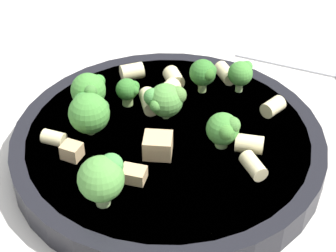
# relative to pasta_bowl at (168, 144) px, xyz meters

# --- Properties ---
(ground_plane) EXTENTS (2.00, 2.00, 0.00)m
(ground_plane) POSITION_rel_pasta_bowl_xyz_m (0.00, 0.00, -0.02)
(ground_plane) COLOR beige
(pasta_bowl) EXTENTS (0.30, 0.30, 0.03)m
(pasta_bowl) POSITION_rel_pasta_bowl_xyz_m (0.00, 0.00, 0.00)
(pasta_bowl) COLOR black
(pasta_bowl) RESTS_ON ground_plane
(broccoli_floret_0) EXTENTS (0.03, 0.03, 0.03)m
(broccoli_floret_0) POSITION_rel_pasta_bowl_xyz_m (-0.05, -0.09, 0.03)
(broccoli_floret_0) COLOR #9EC175
(broccoli_floret_0) RESTS_ON pasta_bowl
(broccoli_floret_1) EXTENTS (0.03, 0.03, 0.03)m
(broccoli_floret_1) POSITION_rel_pasta_bowl_xyz_m (-0.05, -0.00, 0.03)
(broccoli_floret_1) COLOR #84AD60
(broccoli_floret_1) RESTS_ON pasta_bowl
(broccoli_floret_2) EXTENTS (0.04, 0.04, 0.05)m
(broccoli_floret_2) POSITION_rel_pasta_bowl_xyz_m (0.02, 0.10, 0.04)
(broccoli_floret_2) COLOR #9EC175
(broccoli_floret_2) RESTS_ON pasta_bowl
(broccoli_floret_3) EXTENTS (0.03, 0.04, 0.04)m
(broccoli_floret_3) POSITION_rel_pasta_bowl_xyz_m (0.08, -0.01, 0.04)
(broccoli_floret_3) COLOR #9EC175
(broccoli_floret_3) RESTS_ON pasta_bowl
(broccoli_floret_4) EXTENTS (0.03, 0.03, 0.04)m
(broccoli_floret_4) POSITION_rel_pasta_bowl_xyz_m (-0.01, -0.08, 0.03)
(broccoli_floret_4) COLOR #93B766
(broccoli_floret_4) RESTS_ON pasta_bowl
(broccoli_floret_5) EXTENTS (0.02, 0.02, 0.03)m
(broccoli_floret_5) POSITION_rel_pasta_bowl_xyz_m (0.05, -0.03, 0.03)
(broccoli_floret_5) COLOR #93B766
(broccoli_floret_5) RESTS_ON pasta_bowl
(broccoli_floret_6) EXTENTS (0.04, 0.04, 0.04)m
(broccoli_floret_6) POSITION_rel_pasta_bowl_xyz_m (0.07, 0.02, 0.03)
(broccoli_floret_6) COLOR #84AD60
(broccoli_floret_6) RESTS_ON pasta_bowl
(broccoli_floret_7) EXTENTS (0.04, 0.04, 0.04)m
(broccoli_floret_7) POSITION_rel_pasta_bowl_xyz_m (0.01, -0.02, 0.03)
(broccoli_floret_7) COLOR #9EC175
(broccoli_floret_7) RESTS_ON pasta_bowl
(rigatoni_0) EXTENTS (0.02, 0.01, 0.01)m
(rigatoni_0) POSITION_rel_pasta_bowl_xyz_m (0.10, 0.05, 0.02)
(rigatoni_0) COLOR beige
(rigatoni_0) RESTS_ON pasta_bowl
(rigatoni_1) EXTENTS (0.03, 0.03, 0.02)m
(rigatoni_1) POSITION_rel_pasta_bowl_xyz_m (-0.03, -0.11, 0.02)
(rigatoni_1) COLOR beige
(rigatoni_1) RESTS_ON pasta_bowl
(rigatoni_2) EXTENTS (0.03, 0.03, 0.02)m
(rigatoni_2) POSITION_rel_pasta_bowl_xyz_m (0.02, -0.08, 0.02)
(rigatoni_2) COLOR beige
(rigatoni_2) RESTS_ON pasta_bowl
(rigatoni_3) EXTENTS (0.02, 0.03, 0.02)m
(rigatoni_3) POSITION_rel_pasta_bowl_xyz_m (0.02, -0.06, 0.02)
(rigatoni_3) COLOR beige
(rigatoni_3) RESTS_ON pasta_bowl
(rigatoni_4) EXTENTS (0.03, 0.03, 0.01)m
(rigatoni_4) POSITION_rel_pasta_bowl_xyz_m (-0.09, 0.03, 0.02)
(rigatoni_4) COLOR beige
(rigatoni_4) RESTS_ON pasta_bowl
(rigatoni_5) EXTENTS (0.03, 0.03, 0.02)m
(rigatoni_5) POSITION_rel_pasta_bowl_xyz_m (0.07, -0.08, 0.02)
(rigatoni_5) COLOR beige
(rigatoni_5) RESTS_ON pasta_bowl
(rigatoni_6) EXTENTS (0.03, 0.03, 0.02)m
(rigatoni_6) POSITION_rel_pasta_bowl_xyz_m (0.03, -0.03, 0.02)
(rigatoni_6) COLOR beige
(rigatoni_6) RESTS_ON pasta_bowl
(rigatoni_7) EXTENTS (0.02, 0.03, 0.02)m
(rigatoni_7) POSITION_rel_pasta_bowl_xyz_m (-0.09, -0.06, 0.02)
(rigatoni_7) COLOR beige
(rigatoni_7) RESTS_ON pasta_bowl
(rigatoni_8) EXTENTS (0.03, 0.02, 0.02)m
(rigatoni_8) POSITION_rel_pasta_bowl_xyz_m (-0.08, -0.00, 0.02)
(rigatoni_8) COLOR beige
(rigatoni_8) RESTS_ON pasta_bowl
(chicken_chunk_0) EXTENTS (0.02, 0.02, 0.01)m
(chicken_chunk_0) POSITION_rel_pasta_bowl_xyz_m (0.07, 0.06, 0.02)
(chicken_chunk_0) COLOR tan
(chicken_chunk_0) RESTS_ON pasta_bowl
(chicken_chunk_1) EXTENTS (0.03, 0.03, 0.02)m
(chicken_chunk_1) POSITION_rel_pasta_bowl_xyz_m (0.00, 0.03, 0.02)
(chicken_chunk_1) COLOR tan
(chicken_chunk_1) RESTS_ON pasta_bowl
(chicken_chunk_2) EXTENTS (0.02, 0.02, 0.01)m
(chicken_chunk_2) POSITION_rel_pasta_bowl_xyz_m (0.01, 0.07, 0.02)
(chicken_chunk_2) COLOR tan
(chicken_chunk_2) RESTS_ON pasta_bowl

